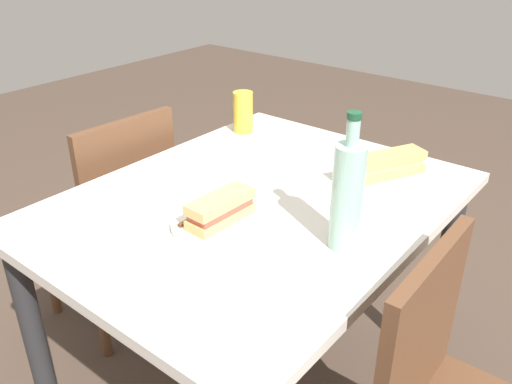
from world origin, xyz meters
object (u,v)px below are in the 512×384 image
object	(u,v)px
dining_table	(256,234)
chair_far	(118,211)
knife_near	(367,169)
beer_glass	(243,112)
plate_far	(221,223)
baguette_sandwich_far	(221,209)
knife_far	(202,214)
baguette_sandwich_near	(383,165)
water_bottle	(347,195)
plate_near	(381,178)

from	to	relation	value
dining_table	chair_far	distance (m)	0.66
dining_table	knife_near	world-z (taller)	knife_near
chair_far	beer_glass	size ratio (longest dim) A/B	6.00
dining_table	plate_far	distance (m)	0.21
dining_table	plate_far	world-z (taller)	plate_far
plate_far	baguette_sandwich_far	bearing A→B (deg)	153.43
knife_near	knife_far	size ratio (longest dim) A/B	0.94
dining_table	knife_near	distance (m)	0.39
baguette_sandwich_far	beer_glass	world-z (taller)	beer_glass
baguette_sandwich_near	water_bottle	bearing A→B (deg)	-166.05
water_bottle	plate_near	bearing A→B (deg)	13.95
plate_far	knife_far	xyz separation A→B (m)	(-0.01, 0.06, 0.01)
knife_near	baguette_sandwich_far	xyz separation A→B (m)	(-0.50, 0.14, 0.03)
beer_glass	knife_far	bearing A→B (deg)	-149.19
chair_far	plate_far	bearing A→B (deg)	-103.80
knife_near	plate_near	bearing A→B (deg)	-104.85
dining_table	knife_far	distance (m)	0.22
knife_near	beer_glass	bearing A→B (deg)	85.56
chair_far	knife_near	size ratio (longest dim) A/B	5.09
plate_near	knife_far	size ratio (longest dim) A/B	1.38
baguette_sandwich_far	plate_far	bearing A→B (deg)	-26.57
plate_near	beer_glass	distance (m)	0.58
knife_near	beer_glass	xyz separation A→B (m)	(0.04, 0.52, 0.05)
dining_table	water_bottle	distance (m)	0.40
water_bottle	chair_far	bearing A→B (deg)	86.94
water_bottle	beer_glass	world-z (taller)	water_bottle
plate_far	knife_near	bearing A→B (deg)	-15.23
plate_near	dining_table	bearing A→B (deg)	145.76
plate_near	plate_far	size ratio (longest dim) A/B	1.00
baguette_sandwich_far	water_bottle	world-z (taller)	water_bottle
plate_far	beer_glass	size ratio (longest dim) A/B	1.72
knife_near	baguette_sandwich_near	bearing A→B (deg)	-104.85
dining_table	chair_far	bearing A→B (deg)	90.42
dining_table	knife_far	world-z (taller)	knife_far
baguette_sandwich_near	water_bottle	distance (m)	0.39
chair_far	plate_near	xyz separation A→B (m)	(0.32, -0.86, 0.27)
plate_far	dining_table	bearing A→B (deg)	8.29
plate_near	knife_far	distance (m)	0.55
plate_far	plate_near	bearing A→B (deg)	-21.47
chair_far	knife_far	bearing A→B (deg)	-105.83
plate_near	knife_far	world-z (taller)	knife_far
plate_far	beer_glass	bearing A→B (deg)	35.42
chair_far	beer_glass	distance (m)	0.58
chair_far	dining_table	bearing A→B (deg)	-89.58
chair_far	baguette_sandwich_far	distance (m)	0.75
knife_near	plate_far	world-z (taller)	knife_near
knife_far	dining_table	bearing A→B (deg)	-10.15
chair_far	water_bottle	world-z (taller)	water_bottle
knife_far	beer_glass	xyz separation A→B (m)	(0.55, 0.33, 0.05)
dining_table	chair_far	world-z (taller)	chair_far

